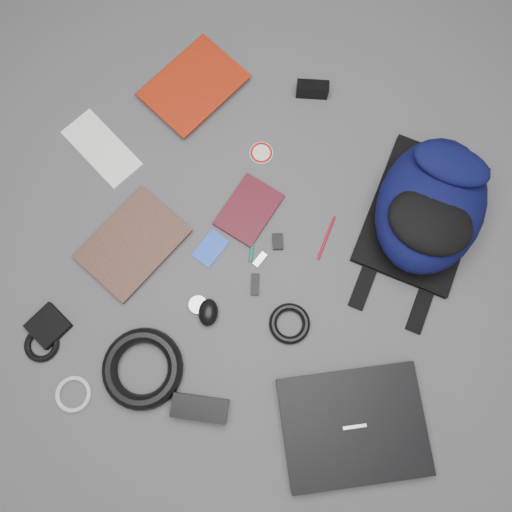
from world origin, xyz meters
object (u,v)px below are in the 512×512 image
at_px(backpack, 431,205).
at_px(dvd_case, 249,210).
at_px(pouch, 48,326).
at_px(laptop, 353,426).
at_px(mouse, 208,312).
at_px(textbook_red, 169,64).
at_px(comic_book, 108,221).
at_px(compact_camera, 312,89).
at_px(power_brick, 200,408).

relative_size(backpack, dvd_case, 2.43).
distance_m(dvd_case, pouch, 0.63).
bearing_deg(pouch, laptop, 4.63).
bearing_deg(mouse, textbook_red, 103.23).
bearing_deg(mouse, backpack, 28.16).
distance_m(textbook_red, comic_book, 0.51).
bearing_deg(textbook_red, backpack, 11.06).
relative_size(textbook_red, dvd_case, 1.57).
relative_size(laptop, dvd_case, 2.00).
bearing_deg(compact_camera, comic_book, -141.80).
relative_size(textbook_red, comic_book, 1.03).
xyz_separation_m(comic_book, compact_camera, (0.39, 0.59, 0.02)).
bearing_deg(textbook_red, mouse, -35.81).
xyz_separation_m(dvd_case, compact_camera, (0.03, 0.41, 0.02)).
relative_size(backpack, power_brick, 3.05).
relative_size(mouse, power_brick, 0.52).
bearing_deg(power_brick, dvd_case, 85.01).
height_order(mouse, pouch, mouse).
distance_m(textbook_red, dvd_case, 0.52).
distance_m(laptop, pouch, 0.84).
height_order(backpack, pouch, backpack).
distance_m(textbook_red, pouch, 0.84).
bearing_deg(mouse, dvd_case, 72.83).
relative_size(dvd_case, pouch, 1.99).
height_order(compact_camera, mouse, compact_camera).
relative_size(textbook_red, compact_camera, 3.00).
relative_size(laptop, power_brick, 2.51).
relative_size(laptop, pouch, 3.98).
relative_size(compact_camera, pouch, 1.04).
distance_m(backpack, pouch, 1.07).
xyz_separation_m(comic_book, mouse, (0.36, -0.13, 0.01)).
height_order(textbook_red, pouch, textbook_red).
distance_m(dvd_case, compact_camera, 0.41).
height_order(textbook_red, comic_book, textbook_red).
bearing_deg(mouse, compact_camera, 68.99).
bearing_deg(pouch, dvd_case, 53.56).
height_order(comic_book, power_brick, power_brick).
bearing_deg(laptop, dvd_case, 107.28).
xyz_separation_m(backpack, compact_camera, (-0.42, 0.24, -0.06)).
relative_size(laptop, comic_book, 1.31).
relative_size(dvd_case, mouse, 2.43).
height_order(dvd_case, compact_camera, compact_camera).
height_order(dvd_case, pouch, pouch).
relative_size(backpack, pouch, 4.85).
bearing_deg(comic_book, laptop, 1.91).
height_order(power_brick, pouch, power_brick).
xyz_separation_m(dvd_case, mouse, (0.01, -0.31, 0.01)).
bearing_deg(mouse, power_brick, -90.73).
xyz_separation_m(laptop, power_brick, (-0.38, -0.11, -0.00)).
bearing_deg(compact_camera, laptop, -81.38).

